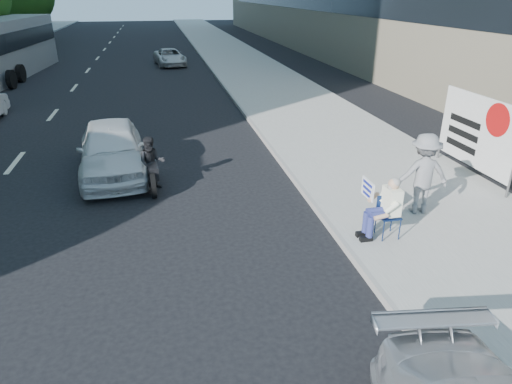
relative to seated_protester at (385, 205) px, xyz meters
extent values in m
plane|color=black|center=(-2.29, -1.23, -0.87)|extent=(160.00, 160.00, 0.00)
cube|color=gray|center=(1.71, 18.77, -0.80)|extent=(5.00, 120.00, 0.15)
cylinder|color=#382616|center=(-15.99, 42.77, 0.44)|extent=(0.30, 0.30, 2.62)
cylinder|color=#12244F|center=(-0.07, -0.21, -0.50)|extent=(0.02, 0.02, 0.45)
cylinder|color=#12244F|center=(0.29, -0.21, -0.50)|extent=(0.02, 0.02, 0.45)
cylinder|color=#12244F|center=(-0.07, 0.15, -0.50)|extent=(0.02, 0.02, 0.45)
cylinder|color=#12244F|center=(0.29, 0.15, -0.50)|extent=(0.02, 0.02, 0.45)
cube|color=#12244F|center=(0.11, -0.03, -0.26)|extent=(0.40, 0.40, 0.03)
cube|color=#12244F|center=(0.11, 0.16, -0.07)|extent=(0.40, 0.02, 0.40)
cylinder|color=navy|center=(-0.11, -0.13, -0.17)|extent=(0.44, 0.17, 0.17)
cylinder|color=navy|center=(-0.33, -0.13, -0.40)|extent=(0.14, 0.14, 0.46)
cube|color=black|center=(-0.39, -0.13, -0.67)|extent=(0.26, 0.11, 0.10)
cylinder|color=navy|center=(-0.11, 0.07, -0.17)|extent=(0.44, 0.17, 0.17)
cylinder|color=navy|center=(-0.33, 0.07, -0.40)|extent=(0.14, 0.14, 0.46)
cube|color=black|center=(-0.39, 0.07, -0.67)|extent=(0.26, 0.11, 0.10)
cube|color=white|center=(0.13, -0.03, 0.09)|extent=(0.26, 0.42, 0.56)
sphere|color=tan|center=(0.13, -0.03, 0.46)|extent=(0.23, 0.23, 0.23)
ellipsoid|color=gray|center=(0.15, -0.03, 0.49)|extent=(0.22, 0.24, 0.19)
ellipsoid|color=gray|center=(0.05, -0.03, 0.39)|extent=(0.10, 0.14, 0.13)
cylinder|color=white|center=(0.01, -0.27, 0.06)|extent=(0.30, 0.10, 0.25)
cylinder|color=tan|center=(-0.19, -0.27, -0.12)|extent=(0.29, 0.09, 0.14)
cylinder|color=white|center=(0.06, 0.23, 0.11)|extent=(0.26, 0.20, 0.32)
cylinder|color=tan|center=(-0.07, 0.37, 0.01)|extent=(0.30, 0.21, 0.18)
cube|color=white|center=(-0.14, 0.52, 0.14)|extent=(0.03, 0.55, 0.40)
imported|color=gray|center=(1.35, 0.91, 0.21)|extent=(1.29, 0.87, 1.86)
cylinder|color=#4C4C4C|center=(3.91, 4.15, 0.38)|extent=(0.06, 0.06, 2.20)
cube|color=silver|center=(3.89, 2.65, 0.53)|extent=(0.04, 3.00, 1.90)
cylinder|color=#A50C0C|center=(3.87, 1.95, 1.03)|extent=(0.01, 0.84, 0.84)
cube|color=black|center=(3.87, 3.15, 0.68)|extent=(0.01, 1.30, 0.18)
cube|color=black|center=(3.87, 3.15, 0.33)|extent=(0.01, 1.30, 0.18)
cube|color=black|center=(3.87, 3.15, -0.02)|extent=(0.01, 1.30, 0.18)
imported|color=silver|center=(-5.72, 5.21, -0.12)|extent=(2.16, 4.55, 1.50)
imported|color=silver|center=(-3.37, 25.92, -0.31)|extent=(2.34, 4.23, 1.12)
cylinder|color=black|center=(-4.62, 3.30, -0.55)|extent=(0.16, 0.65, 0.64)
cylinder|color=black|center=(-4.62, 4.70, -0.55)|extent=(0.16, 0.65, 0.64)
cube|color=black|center=(-4.62, 4.00, -0.32)|extent=(0.33, 1.21, 0.35)
imported|color=black|center=(-4.62, 3.90, -0.16)|extent=(0.73, 0.59, 1.42)
cube|color=gray|center=(-13.19, 23.64, 0.78)|extent=(3.52, 12.17, 3.30)
cube|color=black|center=(-11.92, 23.64, 1.33)|extent=(1.05, 11.46, 1.00)
cylinder|color=black|center=(-11.94, 19.14, -0.37)|extent=(0.33, 1.02, 1.00)
cylinder|color=black|center=(-11.94, 21.14, -0.37)|extent=(0.33, 1.02, 1.00)
cylinder|color=black|center=(-14.44, 27.14, -0.37)|extent=(0.33, 1.02, 1.00)
cylinder|color=black|center=(-11.94, 27.14, -0.37)|extent=(0.33, 1.02, 1.00)
cylinder|color=black|center=(-14.44, 28.64, -0.37)|extent=(0.33, 1.02, 1.00)
cylinder|color=black|center=(-11.94, 28.64, -0.37)|extent=(0.33, 1.02, 1.00)
camera|label=1|loc=(-4.26, -7.60, 3.97)|focal=32.00mm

